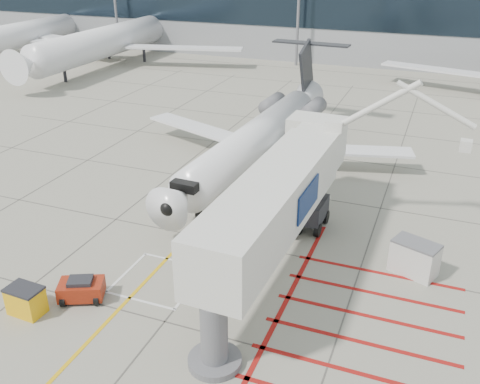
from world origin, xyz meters
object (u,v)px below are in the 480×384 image
at_px(regional_jet, 243,129).
at_px(spill_bin, 26,300).
at_px(jet_bridge, 272,212).
at_px(pushback_tug, 81,288).

xyz_separation_m(regional_jet, spill_bin, (-4.04, -19.13, -3.28)).
bearing_deg(regional_jet, jet_bridge, -59.58).
bearing_deg(jet_bridge, pushback_tug, -146.33).
height_order(regional_jet, jet_bridge, jet_bridge).
bearing_deg(spill_bin, regional_jet, 81.12).
bearing_deg(regional_jet, pushback_tug, -94.09).
relative_size(regional_jet, pushback_tug, 13.84).
height_order(regional_jet, spill_bin, regional_jet).
bearing_deg(pushback_tug, jet_bridge, 6.95).
xyz_separation_m(regional_jet, jet_bridge, (6.19, -12.03, 0.06)).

